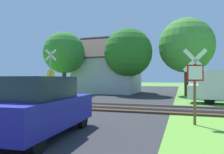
# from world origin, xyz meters

# --- Properties ---
(ground_plane) EXTENTS (160.00, 160.00, 0.00)m
(ground_plane) POSITION_xyz_m (0.00, 0.00, 0.00)
(ground_plane) COLOR #5B933D
(road_asphalt) EXTENTS (8.19, 80.00, 0.01)m
(road_asphalt) POSITION_xyz_m (0.00, 2.00, 0.00)
(road_asphalt) COLOR #2D2D30
(road_asphalt) RESTS_ON ground
(rail_track) EXTENTS (60.00, 2.60, 0.22)m
(rail_track) POSITION_xyz_m (0.00, 7.09, 0.06)
(rail_track) COLOR #422D1E
(rail_track) RESTS_ON ground
(stop_sign_near) EXTENTS (0.86, 0.24, 2.82)m
(stop_sign_near) POSITION_xyz_m (5.09, 3.78, 1.67)
(stop_sign_near) COLOR brown
(stop_sign_near) RESTS_ON ground
(crossing_sign_far) EXTENTS (0.86, 0.23, 3.92)m
(crossing_sign_far) POSITION_xyz_m (-4.78, 9.41, 2.20)
(crossing_sign_far) COLOR #9E9EA5
(crossing_sign_far) RESTS_ON ground
(house) EXTENTS (7.46, 6.34, 6.74)m
(house) POSITION_xyz_m (-3.76, 19.78, 2.24)
(house) COLOR #B7B7BC
(house) RESTS_ON ground
(tree_center) EXTENTS (5.03, 5.03, 6.91)m
(tree_center) POSITION_xyz_m (-0.68, 17.31, 4.39)
(tree_center) COLOR #513823
(tree_center) RESTS_ON ground
(tree_left) EXTENTS (4.43, 4.43, 6.68)m
(tree_left) POSITION_xyz_m (-7.38, 15.91, 4.44)
(tree_left) COLOR #513823
(tree_left) RESTS_ON ground
(tree_right) EXTENTS (5.40, 5.40, 7.66)m
(tree_right) POSITION_xyz_m (5.07, 17.93, 4.95)
(tree_right) COLOR #513823
(tree_right) RESTS_ON ground
(parked_car) EXTENTS (1.87, 4.09, 1.78)m
(parked_car) POSITION_xyz_m (0.71, 0.66, 0.89)
(parked_car) COLOR navy
(parked_car) RESTS_ON ground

